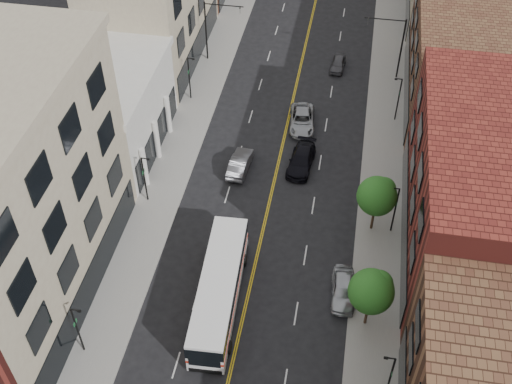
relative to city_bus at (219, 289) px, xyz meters
The scene contains 22 objects.
sidewalk_left 22.62m from the city_bus, 110.72° to the left, with size 4.00×110.00×0.15m, color gray.
sidewalk_right 24.34m from the city_bus, 60.32° to the left, with size 4.00×110.00×0.15m, color gray.
bldg_l_tanoffice 16.61m from the city_bus, behind, with size 10.00×22.00×18.00m, color tan.
bldg_l_white 22.83m from the city_bus, 131.23° to the left, with size 10.00×14.00×8.00m, color silver.
bldg_r_mid 21.92m from the city_bus, 27.95° to the left, with size 10.00×22.00×12.00m, color maroon.
bldg_r_far_a 36.58m from the city_bus, 58.55° to the left, with size 10.00×20.00×10.00m, color brown.
tree_r_2 11.63m from the city_bus, ahead, with size 3.40×3.40×5.59m.
tree_r_3 15.44m from the city_bus, 41.70° to the left, with size 3.40×3.40×5.59m.
lamp_l_1 10.76m from the city_bus, 146.52° to the right, with size 0.81×0.55×5.05m.
lamp_l_2 13.52m from the city_bus, 131.51° to the left, with size 0.81×0.55×5.05m.
lamp_l_3 27.60m from the city_bus, 108.90° to the left, with size 0.81×0.55×5.05m.
lamp_r_1 14.29m from the city_bus, 24.48° to the right, with size 0.81×0.55×5.05m.
lamp_r_2 16.47m from the city_bus, 37.89° to the left, with size 0.81×0.55×5.05m.
lamp_r_3 29.16m from the city_bus, 63.57° to the left, with size 0.81×0.55×5.05m.
signal_mast_left 35.18m from the city_bus, 103.60° to the left, with size 4.49×0.18×7.20m.
signal_mast_right 36.34m from the city_bus, 70.18° to the left, with size 4.49×0.18×7.20m.
city_bus is the anchor object (origin of this frame).
car_parked_far 9.80m from the city_bus, 14.66° to the left, with size 1.85×4.61×1.57m, color #B2B5BB.
car_lane_behind 15.86m from the city_bus, 95.38° to the left, with size 1.64×4.71×1.55m, color #56575C.
car_lane_a 17.78m from the city_bus, 76.17° to the left, with size 2.19×5.38×1.56m, color black.
car_lane_b 23.82m from the city_bus, 81.49° to the left, with size 2.52×5.47×1.52m, color #9EA1A6.
car_lane_c 35.42m from the city_bus, 79.75° to the left, with size 1.52×3.78×1.29m, color #46464A.
Camera 1 is at (6.04, -15.25, 41.47)m, focal length 45.00 mm.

